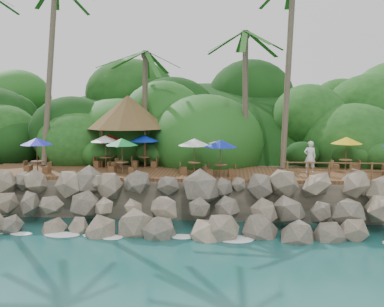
{
  "coord_description": "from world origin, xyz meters",
  "views": [
    {
      "loc": [
        2.31,
        -20.72,
        6.55
      ],
      "look_at": [
        0.0,
        6.0,
        3.4
      ],
      "focal_mm": 42.38,
      "sensor_mm": 36.0,
      "label": 1
    }
  ],
  "objects": [
    {
      "name": "waiter",
      "position": [
        6.94,
        6.12,
        3.25
      ],
      "size": [
        0.7,
        0.47,
        1.9
      ],
      "primitive_type": "imported",
      "rotation": [
        0.0,
        0.0,
        3.12
      ],
      "color": "white",
      "rests_on": "terrace"
    },
    {
      "name": "land_base",
      "position": [
        0.0,
        16.0,
        1.05
      ],
      "size": [
        32.0,
        25.2,
        2.1
      ],
      "primitive_type": "cube",
      "color": "gray",
      "rests_on": "ground"
    },
    {
      "name": "jungle_hill",
      "position": [
        0.0,
        23.5,
        0.0
      ],
      "size": [
        44.8,
        28.0,
        15.4
      ],
      "primitive_type": "ellipsoid",
      "color": "#143811",
      "rests_on": "ground"
    },
    {
      "name": "terrace",
      "position": [
        0.0,
        6.0,
        2.2
      ],
      "size": [
        26.0,
        5.0,
        0.2
      ],
      "primitive_type": "cube",
      "color": "brown",
      "rests_on": "land_base"
    },
    {
      "name": "jungle_foliage",
      "position": [
        0.0,
        15.0,
        0.0
      ],
      "size": [
        44.0,
        16.0,
        12.0
      ],
      "primitive_type": null,
      "color": "#143811",
      "rests_on": "ground"
    },
    {
      "name": "seawall",
      "position": [
        0.0,
        2.0,
        1.15
      ],
      "size": [
        29.0,
        4.0,
        2.3
      ],
      "primitive_type": null,
      "color": "gray",
      "rests_on": "ground"
    },
    {
      "name": "dining_clusters",
      "position": [
        -0.29,
        6.14,
        4.02
      ],
      "size": [
        22.79,
        5.12,
        2.08
      ],
      "color": "brown",
      "rests_on": "terrace"
    },
    {
      "name": "palms",
      "position": [
        -0.38,
        8.67,
        12.27
      ],
      "size": [
        36.59,
        7.32,
        13.32
      ],
      "color": "brown",
      "rests_on": "ground"
    },
    {
      "name": "ground",
      "position": [
        0.0,
        0.0,
        0.0
      ],
      "size": [
        140.0,
        140.0,
        0.0
      ],
      "primitive_type": "plane",
      "color": "#19514F",
      "rests_on": "ground"
    },
    {
      "name": "palapa",
      "position": [
        -4.58,
        9.2,
        5.79
      ],
      "size": [
        5.52,
        5.52,
        4.6
      ],
      "color": "brown",
      "rests_on": "ground"
    },
    {
      "name": "railing",
      "position": [
        9.2,
        3.65,
        2.91
      ],
      "size": [
        8.3,
        0.1,
        1.0
      ],
      "color": "brown",
      "rests_on": "terrace"
    },
    {
      "name": "foam_line",
      "position": [
        0.0,
        0.3,
        0.03
      ],
      "size": [
        25.2,
        0.8,
        0.06
      ],
      "color": "white",
      "rests_on": "ground"
    }
  ]
}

